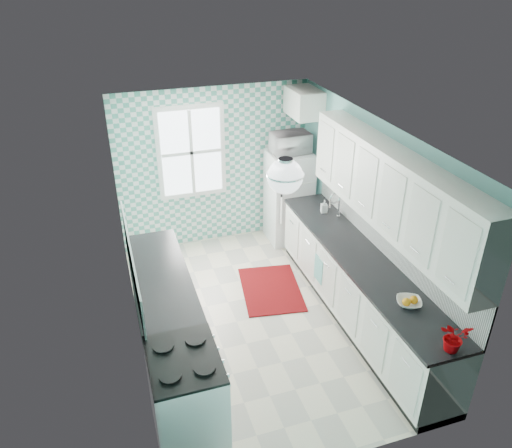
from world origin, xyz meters
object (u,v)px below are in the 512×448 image
object	(u,v)px
sink	(328,221)
fridge	(289,197)
fruit_bowl	(409,302)
microwave	(291,143)
ceiling_light	(285,176)
stove	(187,396)
potted_plant	(454,337)

from	to	relation	value
sink	fridge	bearing A→B (deg)	91.54
fruit_bowl	fridge	bearing A→B (deg)	91.62
microwave	fridge	bearing A→B (deg)	52.64
fruit_bowl	microwave	distance (m)	3.28
fridge	fruit_bowl	bearing A→B (deg)	-84.46
ceiling_light	sink	distance (m)	2.30
sink	microwave	distance (m)	1.43
stove	microwave	world-z (taller)	microwave
ceiling_light	fridge	distance (m)	3.25
stove	sink	xyz separation A→B (m)	(2.40, 2.07, 0.42)
ceiling_light	fruit_bowl	xyz separation A→B (m)	(1.20, -0.59, -1.35)
ceiling_light	potted_plant	world-z (taller)	ceiling_light
stove	sink	world-z (taller)	sink
stove	potted_plant	distance (m)	2.54
fridge	sink	size ratio (longest dim) A/B	2.81
fridge	microwave	size ratio (longest dim) A/B	2.64
fridge	sink	distance (m)	1.25
sink	fruit_bowl	distance (m)	1.97
ceiling_light	microwave	xyz separation A→B (m)	(1.11, 2.62, -0.67)
microwave	sink	bearing A→B (deg)	92.43
stove	fruit_bowl	size ratio (longest dim) A/B	3.81
stove	sink	size ratio (longest dim) A/B	1.85
ceiling_light	microwave	world-z (taller)	ceiling_light
sink	microwave	world-z (taller)	microwave
ceiling_light	fruit_bowl	size ratio (longest dim) A/B	1.36
sink	microwave	size ratio (longest dim) A/B	0.94
sink	fruit_bowl	bearing A→B (deg)	-92.98
fruit_bowl	sink	bearing A→B (deg)	89.87
fruit_bowl	potted_plant	bearing A→B (deg)	-90.00
ceiling_light	potted_plant	bearing A→B (deg)	-47.03
fridge	stove	world-z (taller)	fridge
fridge	microwave	bearing A→B (deg)	58.51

